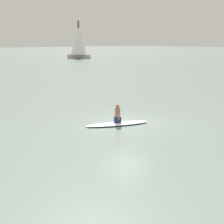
# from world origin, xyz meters

# --- Properties ---
(ground_plane) EXTENTS (400.00, 400.00, 0.00)m
(ground_plane) POSITION_xyz_m (0.00, 0.00, 0.00)
(ground_plane) COLOR slate
(surfboard) EXTENTS (1.95, 3.37, 0.13)m
(surfboard) POSITION_xyz_m (-0.06, 0.71, 0.07)
(surfboard) COLOR white
(surfboard) RESTS_ON ground
(person_paddler) EXTENTS (0.41, 0.39, 0.96)m
(person_paddler) POSITION_xyz_m (-0.06, 0.71, 0.57)
(person_paddler) COLOR navy
(person_paddler) RESTS_ON surfboard
(sailboat_center_horizon) EXTENTS (5.64, 5.20, 8.91)m
(sailboat_center_horizon) POSITION_xyz_m (55.63, -36.26, 4.17)
(sailboat_center_horizon) COLOR #B2A893
(sailboat_center_horizon) RESTS_ON ground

